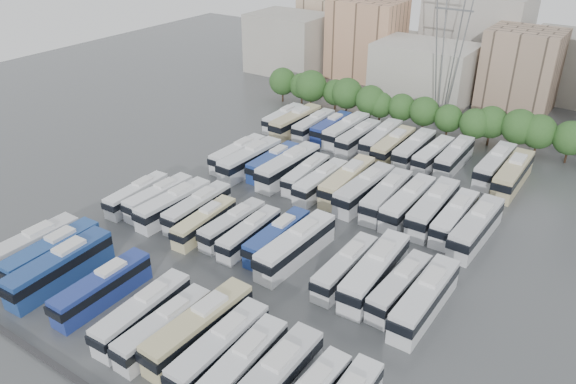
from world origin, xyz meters
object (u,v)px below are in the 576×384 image
Objects in this scene: bus_r1_s7 at (277,237)px; bus_r1_s10 at (345,267)px; bus_r1_s13 at (425,298)px; bus_r2_s2 at (250,159)px; bus_r1_s3 at (198,207)px; bus_r0_s4 at (102,287)px; bus_r1_s12 at (400,286)px; bus_r2_s3 at (273,162)px; bus_r2_s13 at (476,227)px; bus_r3_s6 at (381,138)px; electricity_pylon at (453,23)px; bus_r3_s12 at (495,165)px; bus_r1_s1 at (159,197)px; bus_r0_s6 at (143,313)px; bus_r1_s8 at (296,246)px; bus_r2_s1 at (238,154)px; bus_r2_s4 at (288,166)px; bus_r1_s11 at (375,271)px; bus_r3_s8 at (414,149)px; bus_r2_s8 at (364,189)px; bus_r2_s12 at (455,217)px; bus_r3_s7 at (393,146)px; bus_r1_s5 at (233,224)px; bus_r3_s5 at (358,137)px; bus_r3_s13 at (513,174)px; bus_r3_s9 at (433,155)px; bus_r0_s9 at (220,348)px; bus_r0_s2 at (60,267)px; bus_r0_s7 at (164,327)px; bus_r3_s3 at (331,127)px; bus_r0_s8 at (200,327)px; bus_r1_s2 at (174,204)px; bus_r3_s2 at (314,125)px; bus_r2_s10 at (408,202)px; bus_r2_s9 at (386,196)px; bus_r0_s10 at (241,368)px; bus_r3_s1 at (296,122)px; bus_r1_s0 at (137,194)px; bus_r2_s7 at (347,181)px; bus_r2_s5 at (306,174)px; bus_r0_s0 at (30,248)px; bus_r3_s10 at (454,156)px; bus_r0_s11 at (271,384)px; bus_r3_s0 at (283,118)px; bus_r0_s1 at (52,253)px.

bus_r1_s10 is at bearing -5.03° from bus_r1_s7.
bus_r2_s2 reaches higher than bus_r1_s13.
bus_r0_s4 is at bearing -81.21° from bus_r1_s3.
bus_r1_s12 is 35.11m from bus_r2_s3.
bus_r3_s6 is (-22.92, 19.90, -0.08)m from bus_r2_s13.
electricity_pylon is 25.71m from bus_r3_s6.
bus_r1_s1 is at bearing -133.52° from bus_r3_s12.
bus_r0_s6 is 19.78m from bus_r1_s8.
bus_r2_s4 is at bearing 2.39° from bus_r2_s1.
bus_r1_s11 reaches higher than bus_r3_s8.
bus_r2_s3 is at bearing 150.89° from bus_r1_s12.
bus_r1_s13 reaches higher than bus_r2_s3.
bus_r2_s8 is at bearing 132.57° from bus_r1_s13.
bus_r2_s12 is 0.97× the size of bus_r3_s7.
bus_r1_s5 is 0.91× the size of bus_r3_s5.
bus_r3_s9 is at bearing 176.57° from bus_r3_s13.
bus_r0_s9 is 0.97× the size of bus_r3_s8.
bus_r1_s8 is at bearing 41.00° from bus_r0_s2.
bus_r2_s4 is (9.82, 18.00, 0.34)m from bus_r1_s1.
bus_r0_s7 is 19.71m from bus_r1_s7.
bus_r1_s11 is 34.45m from bus_r3_s13.
bus_r2_s2 is at bearing 116.02° from bus_r0_s7.
bus_r3_s13 is (32.89, -2.10, 0.35)m from bus_r3_s3.
bus_r0_s8 is 25.83m from bus_r1_s2.
bus_r2_s3 is at bearing -147.48° from bus_r3_s12.
bus_r3_s2 is 1.00× the size of bus_r3_s9.
bus_r2_s12 is (6.61, -0.11, -0.13)m from bus_r2_s10.
bus_r2_s9 reaches higher than bus_r3_s7.
bus_r0_s10 is 0.92× the size of bus_r3_s1.
bus_r2_s2 is (3.24, -1.00, 0.19)m from bus_r2_s1.
bus_r1_s5 is at bearing 122.20° from bus_r0_s8.
bus_r1_s12 is (13.41, 17.29, -0.27)m from bus_r0_s8.
bus_r2_s9 is (23.24, 1.16, -0.05)m from bus_r2_s2.
bus_r3_s8 is (19.75, -0.23, 0.14)m from bus_r3_s2.
bus_r1_s13 reaches higher than bus_r3_s2.
bus_r1_s2 is 26.55m from bus_r1_s10.
bus_r1_s0 is at bearing -98.54° from bus_r2_s1.
bus_r3_s8 is at bearing 103.99° from bus_r1_s11.
bus_r2_s2 is at bearing -174.74° from bus_r2_s7.
bus_r1_s12 is 36.39m from bus_r3_s12.
bus_r2_s5 is (-16.73, 17.83, -0.08)m from bus_r1_s10.
bus_r0_s0 is at bearing -124.70° from bus_r3_s12.
bus_r2_s3 is (-3.43, 36.70, -0.08)m from bus_r0_s4.
bus_r3_s10 reaches higher than bus_r1_s5.
electricity_pylon reaches higher than bus_r0_s11.
bus_r3_s0 is (-26.51, 17.95, -0.33)m from bus_r2_s8.
bus_r1_s0 is at bearing -172.13° from bus_r1_s2.
bus_r2_s4 is (3.22, 17.24, 0.29)m from bus_r1_s3.
bus_r0_s1 is 57.65m from bus_r3_s8.
bus_r0_s6 is 57.89m from bus_r3_s13.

